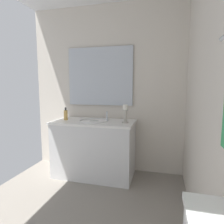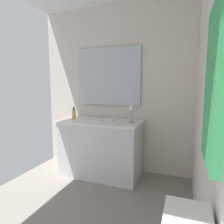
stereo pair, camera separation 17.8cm
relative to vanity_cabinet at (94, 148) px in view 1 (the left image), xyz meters
name	(u,v)px [view 1 (the left image)]	position (x,y,z in m)	size (l,w,h in m)	color
floor	(70,220)	(0.96, 0.09, -0.41)	(2.56, 2.32, 0.02)	gray
wall_back	(210,92)	(0.96, 1.25, 0.83)	(2.56, 0.04, 2.45)	silver
wall_left	(106,89)	(-0.32, 0.09, 0.83)	(0.04, 2.32, 2.45)	silver
vanity_cabinet	(94,148)	(0.00, 0.00, 0.00)	(0.58, 1.14, 0.79)	silver
sink_basin	(94,124)	(0.00, 0.00, 0.36)	(0.40, 0.40, 0.24)	white
mirror	(100,77)	(-0.28, 0.00, 1.02)	(0.02, 0.99, 0.85)	silver
candle_holder_tall	(125,113)	(0.03, 0.45, 0.52)	(0.09, 0.09, 0.24)	#B7B2A5
soap_bottle	(66,115)	(0.02, -0.42, 0.47)	(0.06, 0.06, 0.18)	#E5B259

